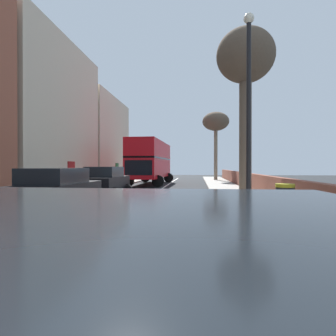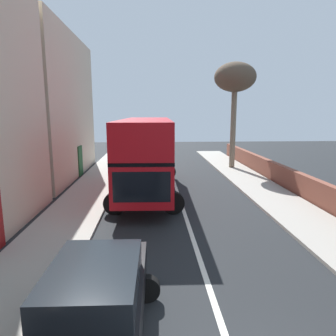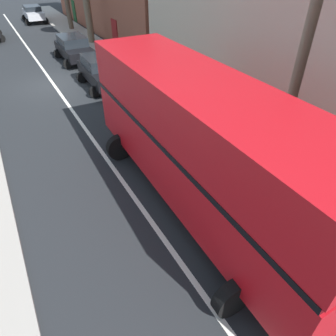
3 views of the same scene
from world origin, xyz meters
TOP-DOWN VIEW (x-y plane):
  - ground_plane at (0.00, 0.00)m, footprint 84.00×84.00m
  - road_centre_line at (0.00, 0.00)m, footprint 0.16×54.00m
  - sidewalk_left at (-4.90, 0.00)m, footprint 2.60×60.00m
  - double_decker_bus at (-1.70, 12.94)m, footprint 3.74×10.41m
  - parked_car_black_left_0 at (-2.50, -3.88)m, footprint 2.51×4.53m
  - parked_car_silver_left_1 at (-2.50, -19.81)m, footprint 2.46×4.25m
  - parked_car_black_left_2 at (-2.50, 1.84)m, footprint 2.47×4.16m

SIDE VIEW (x-z plane):
  - ground_plane at x=0.00m, z-range 0.00..0.00m
  - road_centre_line at x=0.00m, z-range 0.00..0.01m
  - sidewalk_left at x=-4.90m, z-range 0.00..0.12m
  - parked_car_silver_left_1 at x=-2.50m, z-range 0.12..1.75m
  - parked_car_black_left_0 at x=-2.50m, z-range 0.11..1.80m
  - parked_car_black_left_2 at x=-2.50m, z-range 0.11..1.83m
  - double_decker_bus at x=-1.70m, z-range 0.32..4.38m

